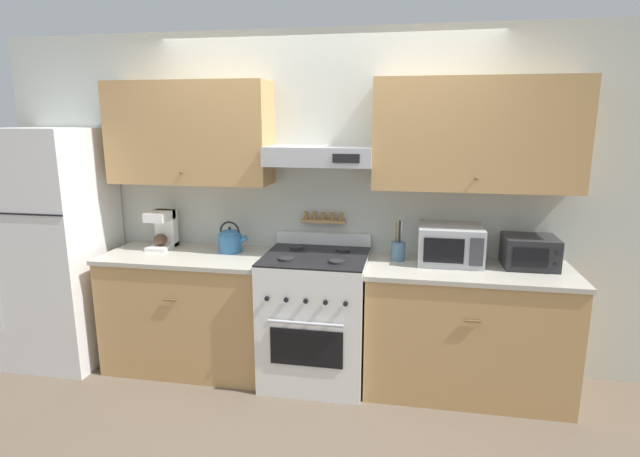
# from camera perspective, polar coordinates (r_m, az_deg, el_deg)

# --- Properties ---
(ground_plane) EXTENTS (16.00, 16.00, 0.00)m
(ground_plane) POSITION_cam_1_polar(r_m,az_deg,el_deg) (3.68, -1.42, -18.79)
(ground_plane) COLOR brown
(wall_back) EXTENTS (5.20, 0.46, 2.55)m
(wall_back) POSITION_cam_1_polar(r_m,az_deg,el_deg) (3.76, 0.91, 5.89)
(wall_back) COLOR silver
(wall_back) RESTS_ON ground_plane
(counter_left) EXTENTS (1.25, 0.66, 0.91)m
(counter_left) POSITION_cam_1_polar(r_m,az_deg,el_deg) (4.06, -14.53, -8.96)
(counter_left) COLOR tan
(counter_left) RESTS_ON ground_plane
(counter_right) EXTENTS (1.40, 0.66, 0.91)m
(counter_right) POSITION_cam_1_polar(r_m,az_deg,el_deg) (3.73, 16.32, -11.02)
(counter_right) COLOR tan
(counter_right) RESTS_ON ground_plane
(stove_range) EXTENTS (0.74, 0.71, 1.04)m
(stove_range) POSITION_cam_1_polar(r_m,az_deg,el_deg) (3.73, -0.48, -10.08)
(stove_range) COLOR white
(stove_range) RESTS_ON ground_plane
(refrigerator) EXTENTS (0.72, 0.74, 1.84)m
(refrigerator) POSITION_cam_1_polar(r_m,az_deg,el_deg) (4.43, -27.81, -1.88)
(refrigerator) COLOR white
(refrigerator) RESTS_ON ground_plane
(tea_kettle) EXTENTS (0.23, 0.18, 0.24)m
(tea_kettle) POSITION_cam_1_polar(r_m,az_deg,el_deg) (3.88, -10.22, -1.29)
(tea_kettle) COLOR teal
(tea_kettle) RESTS_ON counter_left
(coffee_maker) EXTENTS (0.16, 0.26, 0.30)m
(coffee_maker) POSITION_cam_1_polar(r_m,az_deg,el_deg) (4.13, -17.49, 0.01)
(coffee_maker) COLOR white
(coffee_maker) RESTS_ON counter_left
(microwave) EXTENTS (0.44, 0.40, 0.27)m
(microwave) POSITION_cam_1_polar(r_m,az_deg,el_deg) (3.65, 14.62, -1.72)
(microwave) COLOR #ADAFB5
(microwave) RESTS_ON counter_right
(utensil_crock) EXTENTS (0.10, 0.10, 0.29)m
(utensil_crock) POSITION_cam_1_polar(r_m,az_deg,el_deg) (3.64, 8.92, -2.43)
(utensil_crock) COLOR slate
(utensil_crock) RESTS_ON counter_right
(toaster_oven) EXTENTS (0.35, 0.33, 0.21)m
(toaster_oven) POSITION_cam_1_polar(r_m,az_deg,el_deg) (3.72, 22.82, -2.47)
(toaster_oven) COLOR #232326
(toaster_oven) RESTS_ON counter_right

